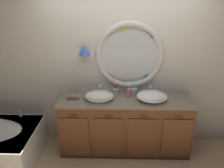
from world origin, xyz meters
TOP-DOWN VIEW (x-y plane):
  - ground_plane at (0.00, 0.00)m, footprint 14.00×14.00m
  - back_wall_assembly at (0.01, 0.59)m, footprint 6.40×0.26m
  - vanity_counter at (0.06, 0.27)m, footprint 2.01×0.60m
  - sink_basin_left at (-0.32, 0.25)m, footprint 0.42×0.42m
  - sink_basin_right at (0.45, 0.25)m, footprint 0.44×0.44m
  - faucet_set_left at (-0.32, 0.47)m, footprint 0.21×0.12m
  - faucet_set_right at (0.45, 0.47)m, footprint 0.24×0.12m
  - toothbrush_holder_left at (-0.09, 0.44)m, footprint 0.09×0.09m
  - toothbrush_holder_right at (0.20, 0.43)m, footprint 0.10×0.10m
  - soap_dispenser at (0.11, 0.36)m, footprint 0.06×0.07m
  - folded_hand_towel at (-0.72, 0.27)m, footprint 0.18×0.12m

SIDE VIEW (x-z plane):
  - ground_plane at x=0.00m, z-range 0.00..0.00m
  - vanity_counter at x=0.06m, z-range 0.00..0.89m
  - folded_hand_towel at x=-0.72m, z-range 0.88..0.93m
  - faucet_set_right at x=0.45m, z-range 0.87..1.01m
  - toothbrush_holder_right at x=0.20m, z-range 0.83..1.05m
  - toothbrush_holder_left at x=-0.09m, z-range 0.83..1.05m
  - sink_basin_left at x=-0.32m, z-range 0.88..1.00m
  - faucet_set_left at x=-0.32m, z-range 0.87..1.02m
  - sink_basin_right at x=0.45m, z-range 0.88..1.01m
  - soap_dispenser at x=0.11m, z-range 0.87..1.03m
  - back_wall_assembly at x=0.01m, z-range 0.02..2.62m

